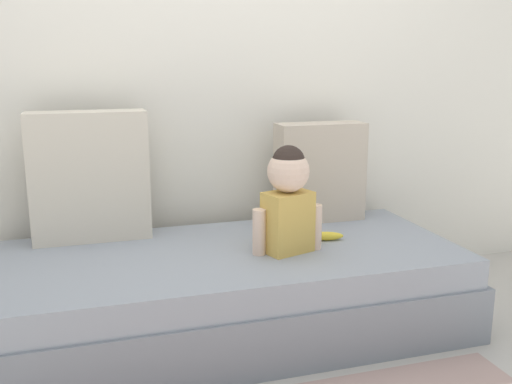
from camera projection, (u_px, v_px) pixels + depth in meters
name	position (u px, v px, depth m)	size (l,w,h in m)	color
ground_plane	(231.00, 330.00, 2.56)	(12.00, 12.00, 0.00)	#B2ADA3
back_wall	(199.00, 52.00, 2.82)	(5.23, 0.10, 2.41)	silver
couch	(231.00, 291.00, 2.52)	(2.03, 0.89, 0.37)	gray
throw_pillow_left	(90.00, 176.00, 2.57)	(0.52, 0.16, 0.58)	beige
throw_pillow_right	(320.00, 172.00, 2.90)	(0.44, 0.16, 0.49)	#C1B29E
toddler	(288.00, 196.00, 2.41)	(0.31, 0.18, 0.46)	gold
banana	(325.00, 236.00, 2.61)	(0.17, 0.04, 0.04)	yellow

